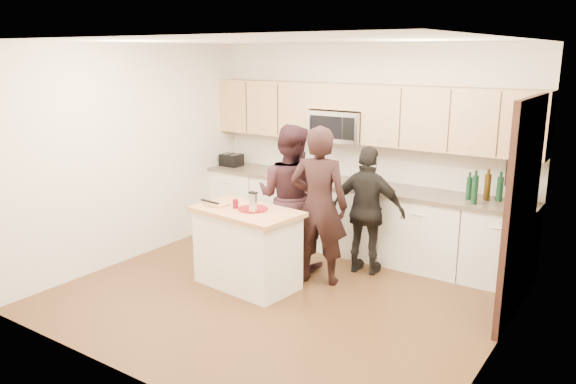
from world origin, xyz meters
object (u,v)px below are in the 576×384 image
Objects in this scene: woman_center at (290,197)px; woman_right at (368,211)px; toaster at (232,160)px; island at (247,247)px; woman_left at (319,206)px.

woman_center reaches higher than woman_right.
woman_center is at bearing -27.99° from toaster.
woman_right reaches higher than toaster.
island is 1.49m from woman_right.
woman_left is (0.60, 0.55, 0.45)m from island.
woman_left reaches higher than woman_center.
woman_right is at bearing -168.66° from woman_center.
island is 0.89m from woman_center.
island is at bearing 76.73° from woman_center.
woman_left is (2.19, -1.11, -0.12)m from toaster.
woman_center is at bearing -39.93° from woman_left.
toaster is at bearing -19.61° from woman_right.
toaster reaches higher than island.
toaster is at bearing -43.74° from woman_left.
woman_left is at bearing 48.18° from island.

